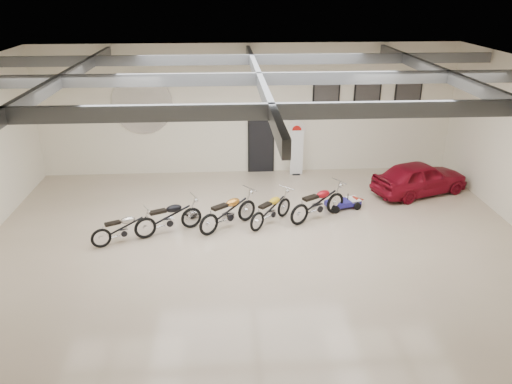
{
  "coord_description": "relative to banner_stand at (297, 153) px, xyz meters",
  "views": [
    {
      "loc": [
        -0.89,
        -12.86,
        7.03
      ],
      "look_at": [
        0.0,
        1.2,
        1.1
      ],
      "focal_mm": 35.0,
      "sensor_mm": 36.0,
      "label": 1
    }
  ],
  "objects": [
    {
      "name": "door",
      "position": [
        -1.36,
        0.45,
        0.14
      ],
      "size": [
        0.92,
        0.08,
        2.1
      ],
      "primitive_type": "cube",
      "color": "black",
      "rests_on": "back_wall"
    },
    {
      "name": "banner_stand",
      "position": [
        0.0,
        0.0,
        0.0
      ],
      "size": [
        0.5,
        0.2,
        1.82
      ],
      "primitive_type": null,
      "rotation": [
        0.0,
        0.0,
        -0.0
      ],
      "color": "white",
      "rests_on": "floor"
    },
    {
      "name": "motorcycle_gold",
      "position": [
        -2.73,
        -4.47,
        -0.36
      ],
      "size": [
        2.09,
        1.84,
        1.11
      ],
      "primitive_type": null,
      "rotation": [
        0.0,
        0.0,
        0.67
      ],
      "color": "silver",
      "rests_on": "floor"
    },
    {
      "name": "poster_left",
      "position": [
        1.14,
        0.46,
        2.19
      ],
      "size": [
        1.05,
        0.08,
        1.35
      ],
      "primitive_type": null,
      "color": "black",
      "rests_on": "back_wall"
    },
    {
      "name": "go_kart",
      "position": [
        1.25,
        -3.25,
        -0.65
      ],
      "size": [
        1.55,
        1.02,
        0.52
      ],
      "primitive_type": null,
      "rotation": [
        0.0,
        0.0,
        0.28
      ],
      "color": "navy",
      "rests_on": "floor"
    },
    {
      "name": "back_wall",
      "position": [
        -1.86,
        0.5,
        1.59
      ],
      "size": [
        16.0,
        0.02,
        5.0
      ],
      "primitive_type": "cube",
      "color": "#EDE5CC",
      "rests_on": "floor"
    },
    {
      "name": "motorcycle_yellow",
      "position": [
        -1.39,
        -4.27,
        -0.41
      ],
      "size": [
        1.77,
        1.82,
        1.01
      ],
      "primitive_type": null,
      "rotation": [
        0.0,
        0.0,
        0.81
      ],
      "color": "silver",
      "rests_on": "floor"
    },
    {
      "name": "motorcycle_silver",
      "position": [
        -5.8,
        -5.23,
        -0.44
      ],
      "size": [
        1.89,
        1.3,
        0.95
      ],
      "primitive_type": null,
      "rotation": [
        0.0,
        0.0,
        0.45
      ],
      "color": "silver",
      "rests_on": "floor"
    },
    {
      "name": "floor",
      "position": [
        -1.86,
        -5.5,
        -0.91
      ],
      "size": [
        16.0,
        12.0,
        0.01
      ],
      "primitive_type": "cube",
      "color": "#BBA48F",
      "rests_on": "ground"
    },
    {
      "name": "oil_sign",
      "position": [
        0.04,
        0.45,
        0.79
      ],
      "size": [
        0.72,
        0.1,
        0.72
      ],
      "primitive_type": null,
      "color": "white",
      "rests_on": "back_wall"
    },
    {
      "name": "vintage_car",
      "position": [
        4.14,
        -2.17,
        -0.31
      ],
      "size": [
        2.54,
        3.81,
        1.21
      ],
      "primitive_type": "imported",
      "rotation": [
        0.0,
        0.0,
        1.92
      ],
      "color": "maroon",
      "rests_on": "floor"
    },
    {
      "name": "poster_mid",
      "position": [
        2.74,
        0.46,
        2.19
      ],
      "size": [
        1.05,
        0.08,
        1.35
      ],
      "primitive_type": null,
      "color": "black",
      "rests_on": "back_wall"
    },
    {
      "name": "poster_right",
      "position": [
        4.34,
        0.46,
        2.19
      ],
      "size": [
        1.05,
        0.08,
        1.35
      ],
      "primitive_type": null,
      "color": "black",
      "rests_on": "back_wall"
    },
    {
      "name": "motorcycle_red",
      "position": [
        0.13,
        -4.02,
        -0.35
      ],
      "size": [
        2.21,
        1.71,
        1.13
      ],
      "primitive_type": null,
      "rotation": [
        0.0,
        0.0,
        0.55
      ],
      "color": "silver",
      "rests_on": "floor"
    },
    {
      "name": "motorcycle_black",
      "position": [
        -4.53,
        -4.71,
        -0.37
      ],
      "size": [
        2.15,
        1.45,
        1.08
      ],
      "primitive_type": null,
      "rotation": [
        0.0,
        0.0,
        0.43
      ],
      "color": "silver",
      "rests_on": "floor"
    },
    {
      "name": "ceiling",
      "position": [
        -1.86,
        -5.5,
        4.09
      ],
      "size": [
        16.0,
        12.0,
        0.01
      ],
      "primitive_type": "cube",
      "color": "slate",
      "rests_on": "back_wall"
    },
    {
      "name": "ceiling_beams",
      "position": [
        -1.86,
        -5.5,
        3.84
      ],
      "size": [
        15.8,
        11.8,
        0.32
      ],
      "primitive_type": null,
      "color": "#53565B",
      "rests_on": "ceiling"
    },
    {
      "name": "logo_plaque",
      "position": [
        -5.86,
        0.45,
        1.89
      ],
      "size": [
        2.3,
        0.06,
        1.16
      ],
      "primitive_type": null,
      "color": "silver",
      "rests_on": "back_wall"
    }
  ]
}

